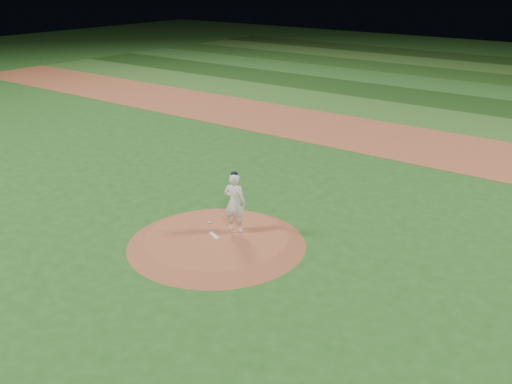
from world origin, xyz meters
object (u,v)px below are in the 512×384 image
Objects in this scene: pitching_rubber at (214,236)px; pitcher_on_mound at (235,202)px; pitchers_mound at (217,240)px; rosin_bag at (209,222)px.

pitching_rubber is 1.21m from pitcher_on_mound.
pitcher_on_mound is (0.28, 0.69, 0.95)m from pitching_rubber.
pitcher_on_mound is at bearing 74.74° from pitchers_mound.
pitchers_mound is 2.79× the size of pitcher_on_mound.
rosin_bag is 1.38m from pitcher_on_mound.
rosin_bag is at bearing 163.34° from pitching_rubber.
pitchers_mound is at bearing -35.98° from rosin_bag.
rosin_bag is (-0.83, 0.60, 0.16)m from pitchers_mound.
pitcher_on_mound is at bearing 4.06° from rosin_bag.
pitching_rubber reaches higher than pitchers_mound.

